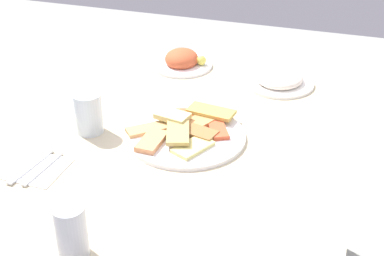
{
  "coord_description": "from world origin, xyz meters",
  "views": [
    {
      "loc": [
        1.3,
        0.41,
        1.56
      ],
      "look_at": [
        0.01,
        -0.01,
        0.77
      ],
      "focal_mm": 52.57,
      "sensor_mm": 36.0,
      "label": 1
    }
  ],
  "objects_px": {
    "salad_plate_rice": "(279,79)",
    "paper_napkin": "(37,169)",
    "soda_can": "(71,231)",
    "spoon": "(43,168)",
    "salad_plate_greens": "(182,61)",
    "fork": "(31,166)",
    "drinking_glass": "(88,113)",
    "pide_platter": "(186,133)",
    "dining_table": "(196,159)"
  },
  "relations": [
    {
      "from": "pide_platter",
      "to": "soda_can",
      "type": "distance_m",
      "value": 0.53
    },
    {
      "from": "salad_plate_greens",
      "to": "spoon",
      "type": "relative_size",
      "value": 1.36
    },
    {
      "from": "soda_can",
      "to": "fork",
      "type": "xyz_separation_m",
      "value": [
        -0.25,
        -0.26,
        -0.06
      ]
    },
    {
      "from": "pide_platter",
      "to": "spoon",
      "type": "bearing_deg",
      "value": -47.62
    },
    {
      "from": "salad_plate_rice",
      "to": "spoon",
      "type": "xyz_separation_m",
      "value": [
        0.69,
        -0.49,
        -0.01
      ]
    },
    {
      "from": "pide_platter",
      "to": "paper_napkin",
      "type": "xyz_separation_m",
      "value": [
        0.27,
        -0.31,
        -0.01
      ]
    },
    {
      "from": "dining_table",
      "to": "soda_can",
      "type": "distance_m",
      "value": 0.56
    },
    {
      "from": "soda_can",
      "to": "pide_platter",
      "type": "bearing_deg",
      "value": 172.17
    },
    {
      "from": "salad_plate_greens",
      "to": "fork",
      "type": "xyz_separation_m",
      "value": [
        0.73,
        -0.17,
        -0.02
      ]
    },
    {
      "from": "salad_plate_rice",
      "to": "fork",
      "type": "bearing_deg",
      "value": -37.02
    },
    {
      "from": "salad_plate_rice",
      "to": "drinking_glass",
      "type": "relative_size",
      "value": 1.97
    },
    {
      "from": "dining_table",
      "to": "salad_plate_rice",
      "type": "distance_m",
      "value": 0.45
    },
    {
      "from": "spoon",
      "to": "salad_plate_greens",
      "type": "bearing_deg",
      "value": 175.35
    },
    {
      "from": "pide_platter",
      "to": "salad_plate_greens",
      "type": "xyz_separation_m",
      "value": [
        -0.46,
        -0.17,
        0.01
      ]
    },
    {
      "from": "soda_can",
      "to": "drinking_glass",
      "type": "height_order",
      "value": "soda_can"
    },
    {
      "from": "dining_table",
      "to": "spoon",
      "type": "distance_m",
      "value": 0.44
    },
    {
      "from": "salad_plate_greens",
      "to": "soda_can",
      "type": "xyz_separation_m",
      "value": [
        0.99,
        0.1,
        0.04
      ]
    },
    {
      "from": "spoon",
      "to": "drinking_glass",
      "type": "bearing_deg",
      "value": 178.66
    },
    {
      "from": "dining_table",
      "to": "drinking_glass",
      "type": "bearing_deg",
      "value": -77.82
    },
    {
      "from": "fork",
      "to": "drinking_glass",
      "type": "bearing_deg",
      "value": 171.13
    },
    {
      "from": "dining_table",
      "to": "salad_plate_rice",
      "type": "relative_size",
      "value": 5.17
    },
    {
      "from": "soda_can",
      "to": "drinking_glass",
      "type": "bearing_deg",
      "value": -156.97
    },
    {
      "from": "salad_plate_greens",
      "to": "soda_can",
      "type": "bearing_deg",
      "value": 5.51
    },
    {
      "from": "soda_can",
      "to": "spoon",
      "type": "bearing_deg",
      "value": -138.33
    },
    {
      "from": "drinking_glass",
      "to": "paper_napkin",
      "type": "bearing_deg",
      "value": -11.34
    },
    {
      "from": "soda_can",
      "to": "paper_napkin",
      "type": "relative_size",
      "value": 0.86
    },
    {
      "from": "soda_can",
      "to": "spoon",
      "type": "xyz_separation_m",
      "value": [
        -0.25,
        -0.22,
        -0.06
      ]
    },
    {
      "from": "pide_platter",
      "to": "salad_plate_greens",
      "type": "relative_size",
      "value": 1.55
    },
    {
      "from": "pide_platter",
      "to": "salad_plate_rice",
      "type": "distance_m",
      "value": 0.46
    },
    {
      "from": "pide_platter",
      "to": "fork",
      "type": "xyz_separation_m",
      "value": [
        0.27,
        -0.33,
        -0.01
      ]
    },
    {
      "from": "fork",
      "to": "spoon",
      "type": "height_order",
      "value": "same"
    },
    {
      "from": "drinking_glass",
      "to": "dining_table",
      "type": "bearing_deg",
      "value": 102.18
    },
    {
      "from": "drinking_glass",
      "to": "pide_platter",
      "type": "bearing_deg",
      "value": 101.3
    },
    {
      "from": "dining_table",
      "to": "spoon",
      "type": "height_order",
      "value": "spoon"
    },
    {
      "from": "pide_platter",
      "to": "spoon",
      "type": "xyz_separation_m",
      "value": [
        0.27,
        -0.3,
        -0.01
      ]
    },
    {
      "from": "pide_platter",
      "to": "fork",
      "type": "relative_size",
      "value": 1.98
    },
    {
      "from": "soda_can",
      "to": "fork",
      "type": "height_order",
      "value": "soda_can"
    },
    {
      "from": "salad_plate_greens",
      "to": "paper_napkin",
      "type": "height_order",
      "value": "salad_plate_greens"
    },
    {
      "from": "salad_plate_greens",
      "to": "drinking_glass",
      "type": "relative_size",
      "value": 1.85
    },
    {
      "from": "salad_plate_rice",
      "to": "paper_napkin",
      "type": "height_order",
      "value": "salad_plate_rice"
    },
    {
      "from": "salad_plate_rice",
      "to": "fork",
      "type": "distance_m",
      "value": 0.87
    },
    {
      "from": "pide_platter",
      "to": "fork",
      "type": "height_order",
      "value": "pide_platter"
    },
    {
      "from": "fork",
      "to": "dining_table",
      "type": "bearing_deg",
      "value": 134.94
    },
    {
      "from": "dining_table",
      "to": "paper_napkin",
      "type": "relative_size",
      "value": 8.54
    },
    {
      "from": "paper_napkin",
      "to": "fork",
      "type": "height_order",
      "value": "fork"
    },
    {
      "from": "pide_platter",
      "to": "salad_plate_rice",
      "type": "xyz_separation_m",
      "value": [
        -0.42,
        0.19,
        0.01
      ]
    },
    {
      "from": "salad_plate_rice",
      "to": "drinking_glass",
      "type": "distance_m",
      "value": 0.66
    },
    {
      "from": "salad_plate_rice",
      "to": "paper_napkin",
      "type": "xyz_separation_m",
      "value": [
        0.69,
        -0.5,
        -0.02
      ]
    },
    {
      "from": "dining_table",
      "to": "soda_can",
      "type": "xyz_separation_m",
      "value": [
        0.53,
        -0.1,
        0.14
      ]
    },
    {
      "from": "salad_plate_greens",
      "to": "fork",
      "type": "height_order",
      "value": "salad_plate_greens"
    }
  ]
}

